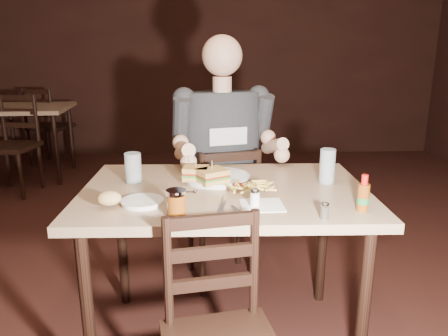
{
  "coord_description": "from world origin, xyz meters",
  "views": [
    {
      "loc": [
        -0.01,
        -2.18,
        1.37
      ],
      "look_at": [
        0.08,
        -0.3,
        0.85
      ],
      "focal_mm": 35.0,
      "sensor_mm": 36.0,
      "label": 1
    }
  ],
  "objects_px": {
    "dinner_plate": "(217,178)",
    "glass_left": "(133,168)",
    "syrup_dispenser": "(176,203)",
    "bg_table": "(30,115)",
    "hot_sauce": "(364,193)",
    "main_table": "(225,205)",
    "bg_chair_far": "(50,126)",
    "side_plate": "(142,203)",
    "chair_far": "(222,214)",
    "bg_chair_near": "(11,146)",
    "glass_right": "(327,166)",
    "diner": "(224,130)"
  },
  "relations": [
    {
      "from": "syrup_dispenser",
      "to": "side_plate",
      "type": "bearing_deg",
      "value": 139.84
    },
    {
      "from": "bg_table",
      "to": "syrup_dispenser",
      "type": "distance_m",
      "value": 3.6
    },
    {
      "from": "glass_left",
      "to": "hot_sauce",
      "type": "distance_m",
      "value": 1.01
    },
    {
      "from": "bg_chair_near",
      "to": "dinner_plate",
      "type": "distance_m",
      "value": 2.89
    },
    {
      "from": "diner",
      "to": "glass_left",
      "type": "height_order",
      "value": "diner"
    },
    {
      "from": "bg_chair_far",
      "to": "syrup_dispenser",
      "type": "height_order",
      "value": "bg_chair_far"
    },
    {
      "from": "main_table",
      "to": "bg_table",
      "type": "relative_size",
      "value": 1.5
    },
    {
      "from": "hot_sauce",
      "to": "chair_far",
      "type": "bearing_deg",
      "value": 119.93
    },
    {
      "from": "dinner_plate",
      "to": "side_plate",
      "type": "bearing_deg",
      "value": -134.57
    },
    {
      "from": "glass_right",
      "to": "dinner_plate",
      "type": "bearing_deg",
      "value": 172.06
    },
    {
      "from": "main_table",
      "to": "hot_sauce",
      "type": "bearing_deg",
      "value": -30.08
    },
    {
      "from": "diner",
      "to": "glass_left",
      "type": "bearing_deg",
      "value": -150.26
    },
    {
      "from": "main_table",
      "to": "syrup_dispenser",
      "type": "relative_size",
      "value": 12.83
    },
    {
      "from": "bg_table",
      "to": "hot_sauce",
      "type": "distance_m",
      "value": 3.98
    },
    {
      "from": "bg_chair_far",
      "to": "syrup_dispenser",
      "type": "distance_m",
      "value": 4.11
    },
    {
      "from": "glass_left",
      "to": "syrup_dispenser",
      "type": "xyz_separation_m",
      "value": [
        0.22,
        -0.42,
        -0.02
      ]
    },
    {
      "from": "hot_sauce",
      "to": "side_plate",
      "type": "distance_m",
      "value": 0.86
    },
    {
      "from": "side_plate",
      "to": "chair_far",
      "type": "bearing_deg",
      "value": 65.26
    },
    {
      "from": "syrup_dispenser",
      "to": "bg_table",
      "type": "bearing_deg",
      "value": 119.91
    },
    {
      "from": "bg_table",
      "to": "bg_chair_far",
      "type": "relative_size",
      "value": 0.92
    },
    {
      "from": "syrup_dispenser",
      "to": "glass_left",
      "type": "bearing_deg",
      "value": 119.05
    },
    {
      "from": "bg_chair_far",
      "to": "glass_left",
      "type": "relative_size",
      "value": 6.63
    },
    {
      "from": "hot_sauce",
      "to": "syrup_dispenser",
      "type": "xyz_separation_m",
      "value": [
        -0.7,
        -0.01,
        -0.02
      ]
    },
    {
      "from": "chair_far",
      "to": "hot_sauce",
      "type": "distance_m",
      "value": 1.09
    },
    {
      "from": "dinner_plate",
      "to": "glass_left",
      "type": "xyz_separation_m",
      "value": [
        -0.38,
        -0.02,
        0.06
      ]
    },
    {
      "from": "glass_right",
      "to": "main_table",
      "type": "bearing_deg",
      "value": -172.79
    },
    {
      "from": "main_table",
      "to": "dinner_plate",
      "type": "bearing_deg",
      "value": 102.69
    },
    {
      "from": "syrup_dispenser",
      "to": "side_plate",
      "type": "relative_size",
      "value": 0.6
    },
    {
      "from": "chair_far",
      "to": "glass_left",
      "type": "relative_size",
      "value": 6.07
    },
    {
      "from": "chair_far",
      "to": "glass_right",
      "type": "distance_m",
      "value": 0.81
    },
    {
      "from": "glass_right",
      "to": "syrup_dispenser",
      "type": "distance_m",
      "value": 0.76
    },
    {
      "from": "bg_chair_near",
      "to": "dinner_plate",
      "type": "height_order",
      "value": "bg_chair_near"
    },
    {
      "from": "chair_far",
      "to": "bg_chair_near",
      "type": "bearing_deg",
      "value": -55.44
    },
    {
      "from": "bg_chair_near",
      "to": "bg_table",
      "type": "bearing_deg",
      "value": 99.74
    },
    {
      "from": "bg_chair_far",
      "to": "hot_sauce",
      "type": "height_order",
      "value": "bg_chair_far"
    },
    {
      "from": "bg_table",
      "to": "chair_far",
      "type": "xyz_separation_m",
      "value": [
        1.93,
        -2.28,
        -0.26
      ]
    },
    {
      "from": "glass_right",
      "to": "hot_sauce",
      "type": "relative_size",
      "value": 1.11
    },
    {
      "from": "main_table",
      "to": "hot_sauce",
      "type": "height_order",
      "value": "hot_sauce"
    },
    {
      "from": "hot_sauce",
      "to": "syrup_dispenser",
      "type": "height_order",
      "value": "hot_sauce"
    },
    {
      "from": "chair_far",
      "to": "diner",
      "type": "xyz_separation_m",
      "value": [
        0.01,
        -0.05,
        0.51
      ]
    },
    {
      "from": "bg_table",
      "to": "side_plate",
      "type": "height_order",
      "value": "side_plate"
    },
    {
      "from": "syrup_dispenser",
      "to": "glass_right",
      "type": "bearing_deg",
      "value": 30.26
    },
    {
      "from": "hot_sauce",
      "to": "glass_left",
      "type": "bearing_deg",
      "value": 156.32
    },
    {
      "from": "hot_sauce",
      "to": "syrup_dispenser",
      "type": "distance_m",
      "value": 0.7
    },
    {
      "from": "side_plate",
      "to": "bg_chair_near",
      "type": "bearing_deg",
      "value": 122.52
    },
    {
      "from": "glass_right",
      "to": "side_plate",
      "type": "xyz_separation_m",
      "value": [
        -0.81,
        -0.24,
        -0.07
      ]
    },
    {
      "from": "chair_far",
      "to": "bg_chair_far",
      "type": "relative_size",
      "value": 0.92
    },
    {
      "from": "main_table",
      "to": "bg_chair_far",
      "type": "distance_m",
      "value": 3.91
    },
    {
      "from": "bg_table",
      "to": "diner",
      "type": "xyz_separation_m",
      "value": [
        1.94,
        -2.33,
        0.26
      ]
    },
    {
      "from": "bg_chair_near",
      "to": "side_plate",
      "type": "height_order",
      "value": "bg_chair_near"
    }
  ]
}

